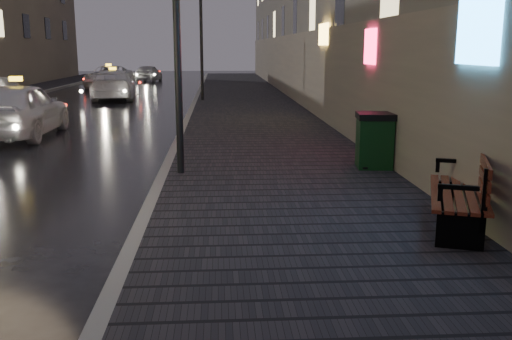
{
  "coord_description": "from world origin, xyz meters",
  "views": [
    {
      "loc": [
        2.62,
        -5.12,
        2.58
      ],
      "look_at": [
        3.14,
        2.89,
        0.85
      ],
      "focal_mm": 40.0,
      "sensor_mm": 36.0,
      "label": 1
    }
  ],
  "objects_px": {
    "taxi_mid": "(113,85)",
    "taxi_far": "(109,77)",
    "bench": "(465,191)",
    "trash_bin": "(374,140)",
    "car_far": "(149,73)",
    "lamp_far": "(201,27)",
    "taxi_near": "(18,109)"
  },
  "relations": [
    {
      "from": "lamp_far",
      "to": "taxi_far",
      "type": "height_order",
      "value": "lamp_far"
    },
    {
      "from": "taxi_near",
      "to": "taxi_mid",
      "type": "bearing_deg",
      "value": -92.52
    },
    {
      "from": "bench",
      "to": "car_far",
      "type": "distance_m",
      "value": 38.51
    },
    {
      "from": "taxi_mid",
      "to": "lamp_far",
      "type": "bearing_deg",
      "value": 148.02
    },
    {
      "from": "taxi_mid",
      "to": "taxi_far",
      "type": "height_order",
      "value": "taxi_mid"
    },
    {
      "from": "bench",
      "to": "taxi_near",
      "type": "height_order",
      "value": "taxi_near"
    },
    {
      "from": "lamp_far",
      "to": "taxi_near",
      "type": "relative_size",
      "value": 1.11
    },
    {
      "from": "trash_bin",
      "to": "taxi_mid",
      "type": "xyz_separation_m",
      "value": [
        -8.46,
        17.87,
        0.02
      ]
    },
    {
      "from": "bench",
      "to": "taxi_far",
      "type": "distance_m",
      "value": 32.55
    },
    {
      "from": "taxi_near",
      "to": "taxi_far",
      "type": "bearing_deg",
      "value": -86.48
    },
    {
      "from": "trash_bin",
      "to": "taxi_near",
      "type": "bearing_deg",
      "value": 154.81
    },
    {
      "from": "taxi_far",
      "to": "bench",
      "type": "bearing_deg",
      "value": -66.26
    },
    {
      "from": "lamp_far",
      "to": "taxi_mid",
      "type": "bearing_deg",
      "value": 154.84
    },
    {
      "from": "taxi_near",
      "to": "taxi_far",
      "type": "distance_m",
      "value": 21.18
    },
    {
      "from": "lamp_far",
      "to": "taxi_far",
      "type": "relative_size",
      "value": 1.04
    },
    {
      "from": "car_far",
      "to": "lamp_far",
      "type": "bearing_deg",
      "value": 111.58
    },
    {
      "from": "bench",
      "to": "taxi_far",
      "type": "xyz_separation_m",
      "value": [
        -10.43,
        30.83,
        0.03
      ]
    },
    {
      "from": "taxi_mid",
      "to": "bench",
      "type": "bearing_deg",
      "value": 104.52
    },
    {
      "from": "bench",
      "to": "trash_bin",
      "type": "xyz_separation_m",
      "value": [
        -0.13,
        4.1,
        0.05
      ]
    },
    {
      "from": "taxi_mid",
      "to": "taxi_far",
      "type": "xyz_separation_m",
      "value": [
        -1.84,
        8.86,
        -0.03
      ]
    },
    {
      "from": "taxi_mid",
      "to": "car_far",
      "type": "relative_size",
      "value": 1.36
    },
    {
      "from": "bench",
      "to": "taxi_mid",
      "type": "height_order",
      "value": "taxi_mid"
    },
    {
      "from": "bench",
      "to": "taxi_far",
      "type": "bearing_deg",
      "value": 128.74
    },
    {
      "from": "bench",
      "to": "taxi_far",
      "type": "relative_size",
      "value": 0.43
    },
    {
      "from": "taxi_near",
      "to": "taxi_far",
      "type": "height_order",
      "value": "taxi_near"
    },
    {
      "from": "taxi_near",
      "to": "car_far",
      "type": "relative_size",
      "value": 1.28
    },
    {
      "from": "lamp_far",
      "to": "bench",
      "type": "height_order",
      "value": "lamp_far"
    },
    {
      "from": "bench",
      "to": "trash_bin",
      "type": "height_order",
      "value": "trash_bin"
    },
    {
      "from": "taxi_far",
      "to": "taxi_mid",
      "type": "bearing_deg",
      "value": -73.21
    },
    {
      "from": "trash_bin",
      "to": "lamp_far",
      "type": "bearing_deg",
      "value": 110.74
    },
    {
      "from": "trash_bin",
      "to": "car_far",
      "type": "xyz_separation_m",
      "value": [
        -8.55,
        33.42,
        -0.09
      ]
    },
    {
      "from": "bench",
      "to": "lamp_far",
      "type": "bearing_deg",
      "value": 121.66
    }
  ]
}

